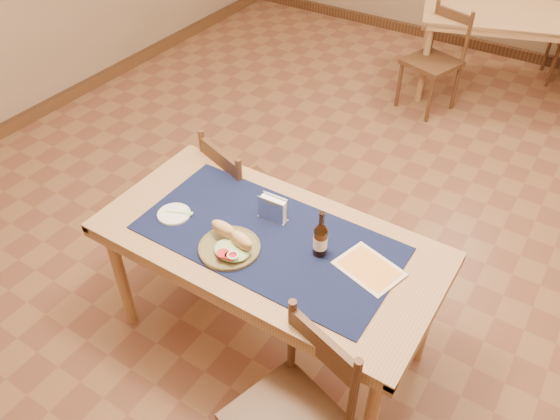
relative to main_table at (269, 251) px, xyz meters
The scene contains 14 objects.
room 1.08m from the main_table, 90.00° to the left, with size 6.04×7.04×2.84m.
main_table is the anchor object (origin of this frame).
placemat 0.09m from the main_table, ahead, with size 1.20×0.60×0.01m, color #0F1339.
baseboard 1.01m from the main_table, 90.00° to the left, with size 6.00×7.00×0.10m.
back_table 3.42m from the main_table, 85.69° to the left, with size 1.71×1.22×0.75m.
chair_main_far 0.71m from the main_table, 135.83° to the left, with size 0.51×0.51×0.88m.
chair_main_near 0.74m from the main_table, 48.68° to the right, with size 0.50×0.50×0.87m.
chair_back_near 2.86m from the main_table, 94.00° to the left, with size 0.50×0.50×0.86m.
sandwich_plate 0.22m from the main_table, 121.48° to the right, with size 0.28×0.28×0.11m.
side_plate 0.49m from the main_table, 166.40° to the right, with size 0.16×0.16×0.01m.
fork 0.46m from the main_table, 168.20° to the right, with size 0.13×0.07×0.00m.
beer_bottle 0.31m from the main_table, ahead, with size 0.06×0.06×0.24m.
napkin_holder 0.20m from the main_table, 113.79° to the left, with size 0.15×0.06×0.13m.
menu_card 0.49m from the main_table, ahead, with size 0.32×0.27×0.01m.
Camera 1 is at (1.02, -2.30, 2.49)m, focal length 35.00 mm.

